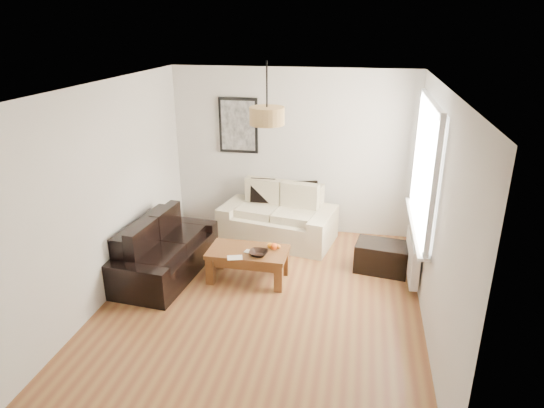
% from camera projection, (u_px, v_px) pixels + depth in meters
% --- Properties ---
extents(floor, '(4.50, 4.50, 0.00)m').
position_uv_depth(floor, '(263.00, 300.00, 5.90)').
color(floor, brown).
rests_on(floor, ground).
extents(ceiling, '(3.80, 4.50, 0.00)m').
position_uv_depth(ceiling, '(261.00, 86.00, 4.97)').
color(ceiling, white).
rests_on(ceiling, floor).
extents(wall_back, '(3.80, 0.04, 2.60)m').
position_uv_depth(wall_back, '(292.00, 152.00, 7.50)').
color(wall_back, silver).
rests_on(wall_back, floor).
extents(wall_front, '(3.80, 0.04, 2.60)m').
position_uv_depth(wall_front, '(196.00, 313.00, 3.37)').
color(wall_front, silver).
rests_on(wall_front, floor).
extents(wall_left, '(0.04, 4.50, 2.60)m').
position_uv_depth(wall_left, '(109.00, 192.00, 5.77)').
color(wall_left, silver).
rests_on(wall_left, floor).
extents(wall_right, '(0.04, 4.50, 2.60)m').
position_uv_depth(wall_right, '(435.00, 214.00, 5.10)').
color(wall_right, silver).
rests_on(wall_right, floor).
extents(window_bay, '(0.14, 1.90, 1.60)m').
position_uv_depth(window_bay, '(427.00, 166.00, 5.73)').
color(window_bay, white).
rests_on(window_bay, wall_right).
extents(radiator, '(0.10, 0.90, 0.52)m').
position_uv_depth(radiator, '(412.00, 256.00, 6.18)').
color(radiator, white).
rests_on(radiator, wall_right).
extents(poster, '(0.62, 0.04, 0.87)m').
position_uv_depth(poster, '(238.00, 125.00, 7.48)').
color(poster, black).
rests_on(poster, wall_back).
extents(pendant_shade, '(0.40, 0.40, 0.20)m').
position_uv_depth(pendant_shade, '(267.00, 116.00, 5.38)').
color(pendant_shade, tan).
rests_on(pendant_shade, ceiling).
extents(loveseat_cream, '(1.85, 1.24, 0.85)m').
position_uv_depth(loveseat_cream, '(278.00, 214.00, 7.40)').
color(loveseat_cream, beige).
rests_on(loveseat_cream, floor).
extents(sofa_leather, '(0.97, 1.77, 0.74)m').
position_uv_depth(sofa_leather, '(165.00, 249.00, 6.41)').
color(sofa_leather, black).
rests_on(sofa_leather, floor).
extents(coffee_table, '(1.05, 0.58, 0.43)m').
position_uv_depth(coffee_table, '(248.00, 264.00, 6.32)').
color(coffee_table, brown).
rests_on(coffee_table, floor).
extents(ottoman, '(0.76, 0.55, 0.40)m').
position_uv_depth(ottoman, '(382.00, 257.00, 6.54)').
color(ottoman, black).
rests_on(ottoman, floor).
extents(cushion_left, '(0.39, 0.13, 0.39)m').
position_uv_depth(cushion_left, '(263.00, 190.00, 7.53)').
color(cushion_left, black).
rests_on(cushion_left, loveseat_cream).
extents(cushion_right, '(0.40, 0.22, 0.38)m').
position_uv_depth(cushion_right, '(305.00, 193.00, 7.42)').
color(cushion_right, black).
rests_on(cushion_right, loveseat_cream).
extents(fruit_bowl, '(0.25, 0.25, 0.06)m').
position_uv_depth(fruit_bowl, '(259.00, 253.00, 6.09)').
color(fruit_bowl, black).
rests_on(fruit_bowl, coffee_table).
extents(orange_a, '(0.10, 0.10, 0.09)m').
position_uv_depth(orange_a, '(274.00, 246.00, 6.25)').
color(orange_a, '#E85213').
rests_on(orange_a, fruit_bowl).
extents(orange_b, '(0.07, 0.07, 0.06)m').
position_uv_depth(orange_b, '(278.00, 247.00, 6.25)').
color(orange_b, orange).
rests_on(orange_b, fruit_bowl).
extents(orange_c, '(0.09, 0.09, 0.07)m').
position_uv_depth(orange_c, '(270.00, 245.00, 6.28)').
color(orange_c, orange).
rests_on(orange_c, fruit_bowl).
extents(papers, '(0.22, 0.18, 0.01)m').
position_uv_depth(papers, '(235.00, 258.00, 6.04)').
color(papers, silver).
rests_on(papers, coffee_table).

